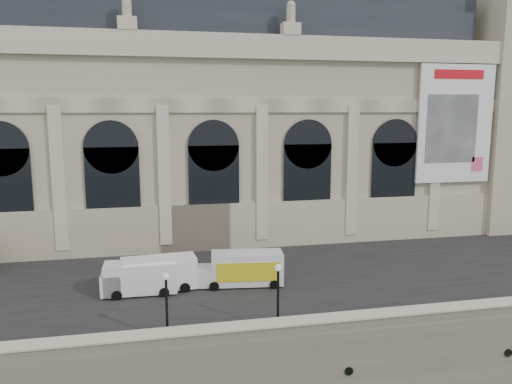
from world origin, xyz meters
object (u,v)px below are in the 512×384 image
van_b (136,278)px  van_c (154,274)px  lamp_left (167,307)px  box_truck (242,269)px  lamp_right (278,298)px

van_b → van_c: size_ratio=0.93×
van_b → van_c: (1.43, 0.46, 0.07)m
van_c → lamp_left: bearing=-85.7°
van_b → box_truck: size_ratio=0.81×
lamp_left → lamp_right: bearing=0.9°
van_c → box_truck: (7.21, -0.23, 0.03)m
van_b → lamp_right: lamp_right is taller
van_c → lamp_left: size_ratio=1.40×
box_truck → lamp_right: bearing=-85.1°
lamp_right → lamp_left: bearing=-179.1°
van_b → lamp_right: bearing=-42.7°
box_truck → van_b: bearing=-178.5°
lamp_left → lamp_right: size_ratio=0.99×
box_truck → van_c: bearing=178.2°
van_b → van_c: bearing=18.0°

